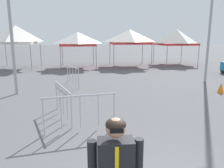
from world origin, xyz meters
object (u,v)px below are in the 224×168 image
Objects in this scene: crowd_barrier_near_person at (73,72)px; canopy_tent_behind_left at (16,35)px; crowd_barrier_by_lift at (63,96)px; canopy_tent_right_of_center at (176,37)px; crowd_barrier_mid_lot at (80,106)px; canopy_tent_behind_right at (78,39)px; canopy_tent_behind_center at (130,37)px; traffic_cone_lot_center at (221,88)px.

canopy_tent_behind_left is at bearing 123.28° from crowd_barrier_near_person.
canopy_tent_behind_left is at bearing 111.04° from crowd_barrier_by_lift.
crowd_barrier_by_lift is (-0.10, -5.03, 0.00)m from crowd_barrier_near_person.
canopy_tent_right_of_center is 17.52m from crowd_barrier_mid_lot.
canopy_tent_behind_right is 1.56× the size of crowd_barrier_by_lift.
crowd_barrier_by_lift is at bearing 116.07° from crowd_barrier_mid_lot.
canopy_tent_behind_right reaches higher than crowd_barrier_by_lift.
canopy_tent_behind_right is 4.66m from canopy_tent_behind_center.
traffic_cone_lot_center is (-2.43, -11.24, -2.38)m from canopy_tent_right_of_center.
canopy_tent_right_of_center is at bearing 6.53° from canopy_tent_behind_right.
canopy_tent_behind_center is 14.80m from crowd_barrier_mid_lot.
canopy_tent_behind_left is at bearing 111.48° from crowd_barrier_mid_lot.
canopy_tent_behind_right is 0.89× the size of canopy_tent_right_of_center.
canopy_tent_behind_right is at bearing 124.44° from traffic_cone_lot_center.
canopy_tent_behind_right reaches higher than crowd_barrier_mid_lot.
crowd_barrier_by_lift is 7.67m from traffic_cone_lot_center.
crowd_barrier_by_lift is (4.82, -12.52, -2.08)m from canopy_tent_behind_left.
canopy_tent_behind_center is (4.65, 0.25, 0.19)m from canopy_tent_behind_right.
canopy_tent_right_of_center is 1.76× the size of crowd_barrier_by_lift.
crowd_barrier_mid_lot is (-4.36, -14.02, -1.89)m from canopy_tent_behind_center.
crowd_barrier_by_lift is at bearing -91.31° from canopy_tent_behind_right.
traffic_cone_lot_center is (2.33, -10.42, -2.39)m from canopy_tent_behind_center.
canopy_tent_behind_center is 1.68× the size of crowd_barrier_mid_lot.
canopy_tent_behind_right is 7.76m from crowd_barrier_near_person.
canopy_tent_behind_left is 9.20m from crowd_barrier_near_person.
canopy_tent_behind_center is 9.39m from crowd_barrier_near_person.
canopy_tent_behind_left reaches higher than traffic_cone_lot_center.
canopy_tent_behind_right is 13.87m from crowd_barrier_mid_lot.
traffic_cone_lot_center is at bearing 18.48° from crowd_barrier_by_lift.
canopy_tent_right_of_center reaches higher than traffic_cone_lot_center.
crowd_barrier_by_lift is 4.04× the size of traffic_cone_lot_center.
crowd_barrier_near_person is at bearing -91.42° from canopy_tent_behind_right.
canopy_tent_behind_left is 9.76m from canopy_tent_behind_center.
canopy_tent_right_of_center reaches higher than crowd_barrier_by_lift.
canopy_tent_behind_center is (9.75, 0.33, -0.19)m from canopy_tent_behind_left.
canopy_tent_right_of_center is at bearing 9.81° from canopy_tent_behind_center.
canopy_tent_behind_left is at bearing -178.08° from canopy_tent_behind_center.
canopy_tent_behind_left is at bearing 140.11° from traffic_cone_lot_center.
canopy_tent_behind_center is 10.94m from traffic_cone_lot_center.
canopy_tent_behind_right is 0.90× the size of canopy_tent_behind_center.
canopy_tent_behind_center is at bearing 102.58° from traffic_cone_lot_center.
canopy_tent_behind_center is at bearing 68.98° from crowd_barrier_by_lift.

